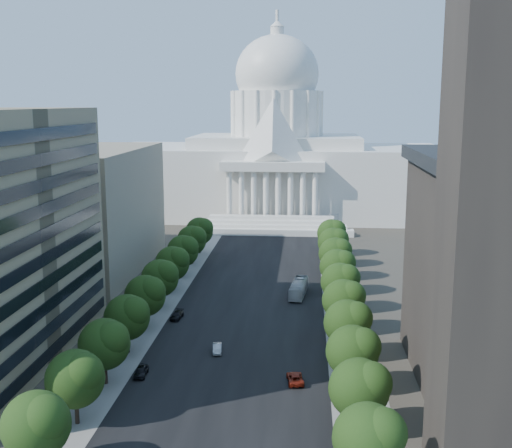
% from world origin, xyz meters
% --- Properties ---
extents(road_asphalt, '(30.00, 260.00, 0.01)m').
position_xyz_m(road_asphalt, '(0.00, 90.00, 0.00)').
color(road_asphalt, black).
rests_on(road_asphalt, ground).
extents(sidewalk_left, '(8.00, 260.00, 0.02)m').
position_xyz_m(sidewalk_left, '(-19.00, 90.00, 0.00)').
color(sidewalk_left, gray).
rests_on(sidewalk_left, ground).
extents(sidewalk_right, '(8.00, 260.00, 0.02)m').
position_xyz_m(sidewalk_right, '(19.00, 90.00, 0.00)').
color(sidewalk_right, gray).
rests_on(sidewalk_right, ground).
extents(capitol, '(120.00, 56.00, 73.00)m').
position_xyz_m(capitol, '(0.00, 184.89, 20.01)').
color(capitol, white).
rests_on(capitol, ground).
extents(office_block_left_far, '(38.00, 52.00, 30.00)m').
position_xyz_m(office_block_left_far, '(-48.00, 100.00, 15.00)').
color(office_block_left_far, gray).
rests_on(office_block_left_far, ground).
extents(tree_l_a, '(7.79, 7.60, 9.97)m').
position_xyz_m(tree_l_a, '(-17.66, 11.81, 6.45)').
color(tree_l_a, '#33261C').
rests_on(tree_l_a, ground).
extents(tree_l_b, '(7.79, 7.60, 9.97)m').
position_xyz_m(tree_l_b, '(-17.66, 23.81, 6.45)').
color(tree_l_b, '#33261C').
rests_on(tree_l_b, ground).
extents(tree_l_c, '(7.79, 7.60, 9.97)m').
position_xyz_m(tree_l_c, '(-17.66, 35.81, 6.45)').
color(tree_l_c, '#33261C').
rests_on(tree_l_c, ground).
extents(tree_l_d, '(7.79, 7.60, 9.97)m').
position_xyz_m(tree_l_d, '(-17.66, 47.81, 6.45)').
color(tree_l_d, '#33261C').
rests_on(tree_l_d, ground).
extents(tree_l_e, '(7.79, 7.60, 9.97)m').
position_xyz_m(tree_l_e, '(-17.66, 59.81, 6.45)').
color(tree_l_e, '#33261C').
rests_on(tree_l_e, ground).
extents(tree_l_f, '(7.79, 7.60, 9.97)m').
position_xyz_m(tree_l_f, '(-17.66, 71.81, 6.45)').
color(tree_l_f, '#33261C').
rests_on(tree_l_f, ground).
extents(tree_l_g, '(7.79, 7.60, 9.97)m').
position_xyz_m(tree_l_g, '(-17.66, 83.81, 6.45)').
color(tree_l_g, '#33261C').
rests_on(tree_l_g, ground).
extents(tree_l_h, '(7.79, 7.60, 9.97)m').
position_xyz_m(tree_l_h, '(-17.66, 95.81, 6.45)').
color(tree_l_h, '#33261C').
rests_on(tree_l_h, ground).
extents(tree_l_i, '(7.79, 7.60, 9.97)m').
position_xyz_m(tree_l_i, '(-17.66, 107.81, 6.45)').
color(tree_l_i, '#33261C').
rests_on(tree_l_i, ground).
extents(tree_l_j, '(7.79, 7.60, 9.97)m').
position_xyz_m(tree_l_j, '(-17.66, 119.81, 6.45)').
color(tree_l_j, '#33261C').
rests_on(tree_l_j, ground).
extents(tree_r_a, '(7.79, 7.60, 9.97)m').
position_xyz_m(tree_r_a, '(18.34, 11.81, 6.45)').
color(tree_r_a, '#33261C').
rests_on(tree_r_a, ground).
extents(tree_r_b, '(7.79, 7.60, 9.97)m').
position_xyz_m(tree_r_b, '(18.34, 23.81, 6.45)').
color(tree_r_b, '#33261C').
rests_on(tree_r_b, ground).
extents(tree_r_c, '(7.79, 7.60, 9.97)m').
position_xyz_m(tree_r_c, '(18.34, 35.81, 6.45)').
color(tree_r_c, '#33261C').
rests_on(tree_r_c, ground).
extents(tree_r_d, '(7.79, 7.60, 9.97)m').
position_xyz_m(tree_r_d, '(18.34, 47.81, 6.45)').
color(tree_r_d, '#33261C').
rests_on(tree_r_d, ground).
extents(tree_r_e, '(7.79, 7.60, 9.97)m').
position_xyz_m(tree_r_e, '(18.34, 59.81, 6.45)').
color(tree_r_e, '#33261C').
rests_on(tree_r_e, ground).
extents(tree_r_f, '(7.79, 7.60, 9.97)m').
position_xyz_m(tree_r_f, '(18.34, 71.81, 6.45)').
color(tree_r_f, '#33261C').
rests_on(tree_r_f, ground).
extents(tree_r_g, '(7.79, 7.60, 9.97)m').
position_xyz_m(tree_r_g, '(18.34, 83.81, 6.45)').
color(tree_r_g, '#33261C').
rests_on(tree_r_g, ground).
extents(tree_r_h, '(7.79, 7.60, 9.97)m').
position_xyz_m(tree_r_h, '(18.34, 95.81, 6.45)').
color(tree_r_h, '#33261C').
rests_on(tree_r_h, ground).
extents(tree_r_i, '(7.79, 7.60, 9.97)m').
position_xyz_m(tree_r_i, '(18.34, 107.81, 6.45)').
color(tree_r_i, '#33261C').
rests_on(tree_r_i, ground).
extents(tree_r_j, '(7.79, 7.60, 9.97)m').
position_xyz_m(tree_r_j, '(18.34, 119.81, 6.45)').
color(tree_r_j, '#33261C').
rests_on(tree_r_j, ground).
extents(streetlight_b, '(2.61, 0.44, 9.00)m').
position_xyz_m(streetlight_b, '(19.90, 35.00, 5.82)').
color(streetlight_b, gray).
rests_on(streetlight_b, ground).
extents(streetlight_c, '(2.61, 0.44, 9.00)m').
position_xyz_m(streetlight_c, '(19.90, 60.00, 5.82)').
color(streetlight_c, gray).
rests_on(streetlight_c, ground).
extents(streetlight_d, '(2.61, 0.44, 9.00)m').
position_xyz_m(streetlight_d, '(19.90, 85.00, 5.82)').
color(streetlight_d, gray).
rests_on(streetlight_d, ground).
extents(streetlight_e, '(2.61, 0.44, 9.00)m').
position_xyz_m(streetlight_e, '(19.90, 110.00, 5.82)').
color(streetlight_e, gray).
rests_on(streetlight_e, ground).
extents(streetlight_f, '(2.61, 0.44, 9.00)m').
position_xyz_m(streetlight_f, '(19.90, 135.00, 5.82)').
color(streetlight_f, gray).
rests_on(streetlight_f, ground).
extents(car_dark_a, '(1.85, 4.34, 1.46)m').
position_xyz_m(car_dark_a, '(-13.50, 39.12, 0.73)').
color(car_dark_a, black).
rests_on(car_dark_a, ground).
extents(car_silver, '(1.96, 4.28, 1.36)m').
position_xyz_m(car_silver, '(-3.26, 49.25, 0.68)').
color(car_silver, '#989A9F').
rests_on(car_silver, ground).
extents(car_red, '(2.90, 5.21, 1.38)m').
position_xyz_m(car_red, '(9.90, 38.57, 0.69)').
color(car_red, maroon).
rests_on(car_red, ground).
extents(car_dark_b, '(2.24, 4.70, 1.32)m').
position_xyz_m(car_dark_b, '(-13.33, 65.38, 0.66)').
color(car_dark_b, black).
rests_on(car_dark_b, ground).
extents(city_bus, '(4.08, 12.01, 3.28)m').
position_xyz_m(city_bus, '(9.81, 82.21, 1.64)').
color(city_bus, silver).
rests_on(city_bus, ground).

